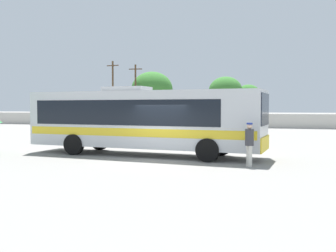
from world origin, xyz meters
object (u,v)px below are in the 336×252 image
(parked_car_second_white, at_px, (174,122))
(utility_pole_near, at_px, (113,92))
(parked_car_leftmost_red, at_px, (130,121))
(coach_bus_silver_yellow, at_px, (141,118))
(attendant_by_bus_door, at_px, (249,142))
(roadside_tree_midleft, at_px, (225,91))
(roadside_tree_left, at_px, (152,89))
(roadside_tree_midright, at_px, (248,95))
(utility_pole_far, at_px, (136,93))

(parked_car_second_white, distance_m, utility_pole_near, 13.37)
(parked_car_leftmost_red, bearing_deg, coach_bus_silver_yellow, -65.42)
(parked_car_second_white, xyz_separation_m, utility_pole_near, (-10.84, 6.90, 3.71))
(parked_car_leftmost_red, distance_m, parked_car_second_white, 5.39)
(attendant_by_bus_door, relative_size, roadside_tree_midleft, 0.28)
(coach_bus_silver_yellow, xyz_separation_m, roadside_tree_left, (-11.77, 33.53, 3.08))
(attendant_by_bus_door, height_order, parked_car_second_white, attendant_by_bus_door)
(coach_bus_silver_yellow, xyz_separation_m, parked_car_second_white, (-5.36, 23.20, -1.04))
(utility_pole_near, xyz_separation_m, roadside_tree_midright, (17.73, 4.26, -0.52))
(roadside_tree_midleft, bearing_deg, roadside_tree_left, 174.35)
(roadside_tree_midleft, bearing_deg, parked_car_second_white, -114.17)
(utility_pole_far, distance_m, roadside_tree_left, 3.35)
(parked_car_leftmost_red, height_order, roadside_tree_midleft, roadside_tree_midleft)
(parked_car_leftmost_red, xyz_separation_m, utility_pole_far, (-2.28, 7.01, 3.45))
(coach_bus_silver_yellow, height_order, parked_car_second_white, coach_bus_silver_yellow)
(coach_bus_silver_yellow, relative_size, roadside_tree_midleft, 1.90)
(roadside_tree_midleft, bearing_deg, roadside_tree_midright, 34.53)
(coach_bus_silver_yellow, relative_size, roadside_tree_left, 1.63)
(coach_bus_silver_yellow, distance_m, roadside_tree_left, 35.67)
(parked_car_leftmost_red, relative_size, roadside_tree_left, 0.57)
(parked_car_leftmost_red, relative_size, roadside_tree_midleft, 0.66)
(coach_bus_silver_yellow, height_order, roadside_tree_midleft, roadside_tree_midleft)
(roadside_tree_midleft, bearing_deg, attendant_by_bus_door, -78.94)
(utility_pole_far, bearing_deg, attendant_by_bus_door, -60.36)
(roadside_tree_left, bearing_deg, parked_car_second_white, -58.16)
(utility_pole_near, bearing_deg, roadside_tree_midleft, 9.00)
(roadside_tree_midright, bearing_deg, attendant_by_bus_door, -83.69)
(roadside_tree_left, bearing_deg, utility_pole_far, -112.33)
(roadside_tree_left, relative_size, roadside_tree_midleft, 1.16)
(coach_bus_silver_yellow, bearing_deg, utility_pole_far, 113.12)
(utility_pole_far, relative_size, roadside_tree_left, 1.10)
(coach_bus_silver_yellow, relative_size, parked_car_second_white, 2.62)
(parked_car_second_white, height_order, roadside_tree_midleft, roadside_tree_midleft)
(parked_car_second_white, relative_size, roadside_tree_midright, 0.85)
(utility_pole_near, height_order, utility_pole_far, utility_pole_near)
(utility_pole_far, bearing_deg, roadside_tree_midright, 14.89)
(utility_pole_near, height_order, roadside_tree_left, utility_pole_near)
(utility_pole_near, bearing_deg, parked_car_second_white, -32.49)
(roadside_tree_left, bearing_deg, roadside_tree_midright, 3.59)
(parked_car_leftmost_red, bearing_deg, utility_pole_far, 107.98)
(attendant_by_bus_door, xyz_separation_m, roadside_tree_left, (-17.35, 35.72, 3.90))
(utility_pole_far, xyz_separation_m, roadside_tree_midright, (14.56, 3.87, -0.25))
(parked_car_leftmost_red, relative_size, roadside_tree_midright, 0.78)
(utility_pole_near, bearing_deg, roadside_tree_midright, 13.50)
(attendant_by_bus_door, height_order, roadside_tree_midleft, roadside_tree_midleft)
(coach_bus_silver_yellow, xyz_separation_m, roadside_tree_midleft, (-1.19, 32.48, 2.67))
(roadside_tree_left, relative_size, roadside_tree_midright, 1.37)
(utility_pole_far, relative_size, roadside_tree_midright, 1.51)
(utility_pole_near, xyz_separation_m, roadside_tree_left, (4.42, 3.42, 0.40))
(roadside_tree_midleft, bearing_deg, coach_bus_silver_yellow, -87.90)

